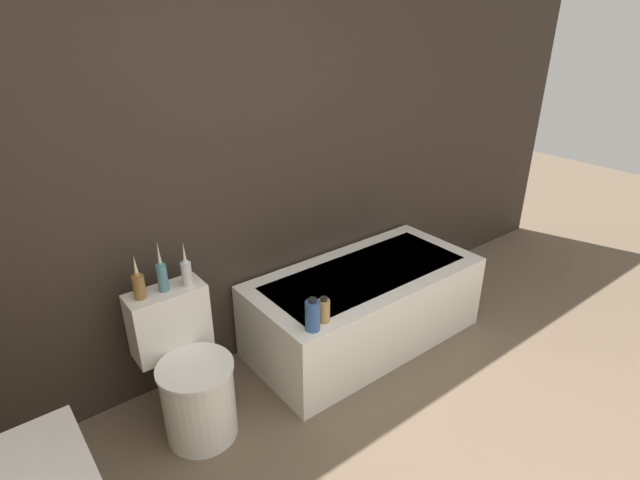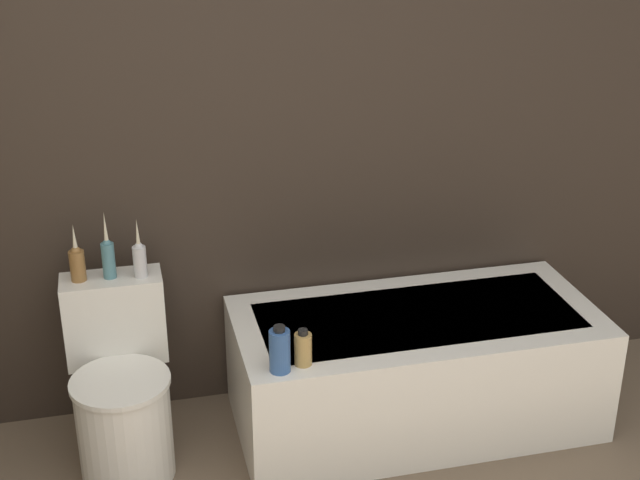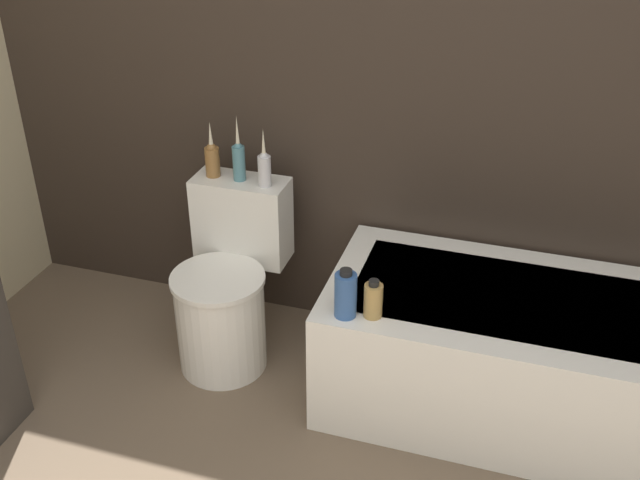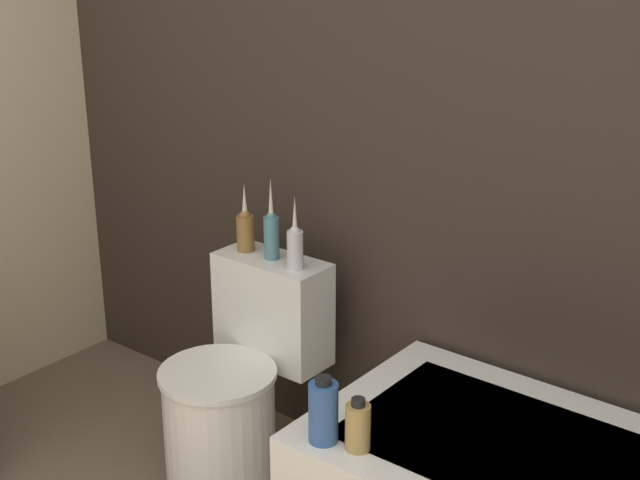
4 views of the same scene
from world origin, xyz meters
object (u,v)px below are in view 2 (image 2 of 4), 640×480
Objects in this scene: toilet at (122,393)px; shampoo_bottle_short at (303,349)px; vase_bronze at (140,258)px; bathtub at (415,367)px; shampoo_bottle_tall at (280,350)px; vase_gold at (77,262)px; vase_silver at (108,256)px.

toilet is 5.02× the size of shampoo_bottle_short.
vase_bronze is 0.73m from shampoo_bottle_short.
toilet is at bearing -179.61° from bathtub.
shampoo_bottle_tall is at bearing -25.47° from toilet.
toilet is at bearing -58.38° from vase_gold.
shampoo_bottle_short is (0.67, -0.25, 0.25)m from toilet.
toilet is 0.53m from vase_silver.
vase_silver is at bearing 171.50° from bathtub.
toilet is 0.54m from vase_gold.
vase_bronze is (0.12, -0.02, -0.01)m from vase_silver.
vase_gold is at bearing 121.62° from toilet.
toilet reaches higher than shampoo_bottle_tall.
vase_bronze is at bearing -10.42° from vase_silver.
shampoo_bottle_short is at bearing -154.41° from bathtub.
vase_gold is (-1.32, 0.18, 0.55)m from bathtub.
shampoo_bottle_short is (0.55, -0.42, -0.24)m from vase_bronze.
vase_gold is (-0.12, 0.19, 0.49)m from toilet.
vase_bronze reaches higher than toilet.
shampoo_bottle_tall is (0.69, -0.46, -0.22)m from vase_gold.
shampoo_bottle_short is (0.67, -0.44, -0.25)m from vase_silver.
bathtub is 5.52× the size of vase_silver.
bathtub is at bearing 25.59° from shampoo_bottle_short.
vase_silver is 1.47× the size of shampoo_bottle_tall.
bathtub is 10.31× the size of shampoo_bottle_short.
shampoo_bottle_short is at bearing -29.28° from vase_gold.
shampoo_bottle_tall is at bearing -165.02° from shampoo_bottle_short.
vase_bronze reaches higher than shampoo_bottle_short.
vase_silver reaches higher than toilet.
bathtub is 6.26× the size of vase_bronze.
shampoo_bottle_tall is at bearing -155.87° from bathtub.
shampoo_bottle_tall reaches higher than shampoo_bottle_short.
shampoo_bottle_short is at bearing -20.51° from toilet.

